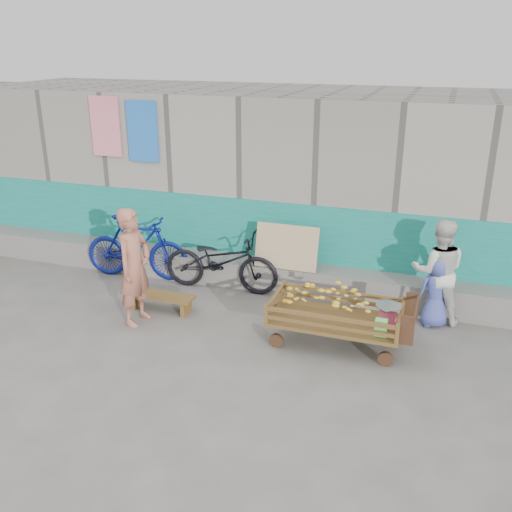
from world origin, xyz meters
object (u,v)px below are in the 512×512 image
(banana_cart, at_px, (334,308))
(bicycle_dark, at_px, (221,261))
(bench, at_px, (161,299))
(vendor_man, at_px, (134,267))
(woman, at_px, (438,271))
(child, at_px, (436,292))
(bicycle_blue, at_px, (137,247))

(banana_cart, relative_size, bicycle_dark, 1.00)
(bench, xyz_separation_m, vendor_man, (-0.14, -0.44, 0.66))
(banana_cart, height_order, woman, woman)
(woman, height_order, child, woman)
(banana_cart, height_order, bench, banana_cart)
(child, distance_m, bicycle_dark, 3.32)
(bicycle_dark, xyz_separation_m, bicycle_blue, (-1.52, -0.01, 0.05))
(bench, distance_m, bicycle_dark, 1.19)
(bench, relative_size, child, 0.99)
(bicycle_blue, bearing_deg, vendor_man, -156.24)
(banana_cart, distance_m, child, 1.60)
(banana_cart, bearing_deg, child, 39.25)
(bench, relative_size, bicycle_blue, 0.56)
(bicycle_blue, bearing_deg, banana_cart, -113.81)
(child, bearing_deg, bicycle_blue, -27.71)
(bicycle_blue, bearing_deg, bicycle_dark, -95.62)
(bench, bearing_deg, child, 12.16)
(banana_cart, relative_size, woman, 1.22)
(bench, xyz_separation_m, bicycle_blue, (-0.95, 0.99, 0.36))
(bicycle_dark, bearing_deg, banana_cart, -122.81)
(woman, relative_size, bicycle_blue, 0.84)
(vendor_man, height_order, child, vendor_man)
(vendor_man, xyz_separation_m, woman, (4.02, 1.41, -0.08))
(vendor_man, height_order, bicycle_blue, vendor_man)
(bench, bearing_deg, bicycle_blue, 133.89)
(banana_cart, height_order, bicycle_dark, bicycle_dark)
(banana_cart, xyz_separation_m, bench, (-2.64, 0.18, -0.35))
(vendor_man, distance_m, woman, 4.27)
(bench, distance_m, vendor_man, 0.80)
(child, height_order, bicycle_blue, bicycle_blue)
(vendor_man, relative_size, bicycle_dark, 0.90)
(vendor_man, height_order, bicycle_dark, vendor_man)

